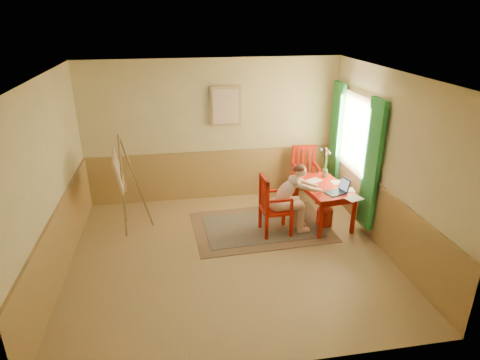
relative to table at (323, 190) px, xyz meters
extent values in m
cube|color=#A28351|center=(-1.81, -0.83, -0.64)|extent=(5.00, 4.50, 0.02)
cube|color=white|center=(-1.81, -0.83, 2.18)|extent=(5.00, 4.50, 0.02)
cube|color=#CAB97B|center=(-1.81, 1.43, 0.77)|extent=(5.00, 0.02, 2.80)
cube|color=#CAB97B|center=(-1.81, -3.09, 0.77)|extent=(5.00, 0.02, 2.80)
cube|color=#CAB97B|center=(-4.32, -0.83, 0.77)|extent=(0.02, 4.50, 2.80)
cube|color=#CAB97B|center=(0.70, -0.83, 0.77)|extent=(0.02, 4.50, 2.80)
cube|color=#AC8445|center=(-1.81, 1.40, -0.13)|extent=(5.00, 0.04, 1.00)
cube|color=#AC8445|center=(-4.29, -0.83, -0.13)|extent=(0.04, 4.50, 1.00)
cube|color=#AC8445|center=(0.67, -0.83, -0.13)|extent=(0.04, 4.50, 1.00)
cube|color=white|center=(0.66, 0.27, 0.92)|extent=(0.02, 1.00, 1.30)
cube|color=tan|center=(0.64, 0.27, 0.92)|extent=(0.03, 1.12, 1.42)
cube|color=green|center=(0.59, -0.51, 0.62)|extent=(0.08, 0.45, 2.20)
cube|color=green|center=(0.59, 1.05, 0.62)|extent=(0.08, 0.45, 2.20)
cube|color=tan|center=(-1.56, 1.38, 1.27)|extent=(0.60, 0.04, 0.76)
cube|color=beige|center=(-1.56, 1.35, 1.27)|extent=(0.50, 0.02, 0.66)
cube|color=#8C7251|center=(-1.13, -0.03, -0.62)|extent=(2.47, 1.71, 0.01)
cube|color=black|center=(-1.13, -0.03, -0.62)|extent=(2.06, 1.29, 0.01)
cube|color=#BB1504|center=(0.00, 0.00, 0.07)|extent=(0.86, 1.28, 0.04)
cube|color=#BB1504|center=(0.00, 0.00, 0.00)|extent=(0.75, 1.17, 0.10)
cube|color=#BB1504|center=(-0.24, -0.59, -0.29)|extent=(0.06, 0.06, 0.68)
cube|color=#BB1504|center=(0.38, -0.51, -0.29)|extent=(0.06, 0.06, 0.68)
cube|color=#BB1504|center=(-0.38, 0.51, -0.29)|extent=(0.06, 0.06, 0.68)
cube|color=#BB1504|center=(0.24, 0.59, -0.29)|extent=(0.06, 0.06, 0.68)
cube|color=#BB1504|center=(-0.94, -0.27, -0.18)|extent=(0.51, 0.49, 0.05)
cube|color=#BB1504|center=(-1.14, -0.48, -0.42)|extent=(0.06, 0.06, 0.43)
cube|color=#BB1504|center=(-0.71, -0.46, -0.42)|extent=(0.06, 0.06, 0.43)
cube|color=#BB1504|center=(-1.16, -0.07, -0.42)|extent=(0.06, 0.06, 0.43)
cube|color=#BB1504|center=(-0.73, -0.05, -0.42)|extent=(0.06, 0.06, 0.43)
cube|color=#BB1504|center=(-1.14, -0.48, 0.14)|extent=(0.06, 0.06, 0.58)
cube|color=#BB1504|center=(-1.16, -0.07, 0.14)|extent=(0.06, 0.06, 0.58)
cube|color=#BB1504|center=(-1.15, -0.28, 0.40)|extent=(0.08, 0.47, 0.06)
cube|color=#BB1504|center=(-1.15, -0.38, 0.12)|extent=(0.03, 0.05, 0.48)
cube|color=#BB1504|center=(-1.15, -0.28, 0.12)|extent=(0.03, 0.05, 0.48)
cube|color=#BB1504|center=(-1.16, -0.17, 0.12)|extent=(0.03, 0.05, 0.48)
cube|color=#BB1504|center=(-0.93, -0.47, 0.08)|extent=(0.44, 0.06, 0.04)
cube|color=#BB1504|center=(-0.72, -0.46, -0.04)|extent=(0.04, 0.04, 0.23)
cube|color=#BB1504|center=(-0.95, -0.06, 0.08)|extent=(0.44, 0.06, 0.04)
cube|color=#BB1504|center=(-0.74, -0.05, -0.04)|extent=(0.04, 0.04, 0.23)
cube|color=#BB1504|center=(-0.02, 0.95, -0.16)|extent=(0.51, 0.53, 0.05)
cube|color=#BB1504|center=(-0.22, 1.19, -0.41)|extent=(0.06, 0.06, 0.44)
cube|color=#BB1504|center=(-0.25, 0.74, -0.41)|extent=(0.06, 0.06, 0.44)
cube|color=#BB1504|center=(0.21, 1.16, -0.41)|extent=(0.06, 0.06, 0.44)
cube|color=#BB1504|center=(0.18, 0.71, -0.41)|extent=(0.06, 0.06, 0.44)
cube|color=#BB1504|center=(-0.22, 1.19, 0.16)|extent=(0.06, 0.06, 0.60)
cube|color=#BB1504|center=(0.21, 1.16, 0.16)|extent=(0.06, 0.06, 0.60)
cube|color=#BB1504|center=(0.00, 1.17, 0.43)|extent=(0.48, 0.08, 0.07)
cube|color=#BB1504|center=(-0.11, 1.18, 0.15)|extent=(0.05, 0.04, 0.49)
cube|color=#BB1504|center=(0.00, 1.17, 0.15)|extent=(0.05, 0.04, 0.49)
cube|color=#BB1504|center=(0.10, 1.17, 0.15)|extent=(0.05, 0.04, 0.49)
cube|color=#BB1504|center=(-0.23, 0.96, 0.10)|extent=(0.07, 0.45, 0.04)
cube|color=#BB1504|center=(-0.24, 0.75, -0.02)|extent=(0.05, 0.05, 0.24)
cube|color=#BB1504|center=(0.19, 0.94, 0.10)|extent=(0.07, 0.45, 0.04)
cube|color=#BB1504|center=(0.18, 0.72, -0.02)|extent=(0.05, 0.05, 0.24)
ellipsoid|color=#D9B092|center=(-0.93, -0.27, -0.08)|extent=(0.30, 0.37, 0.23)
cylinder|color=#D9B092|center=(-0.72, -0.35, -0.09)|extent=(0.44, 0.18, 0.16)
cylinder|color=#D9B092|center=(-0.72, -0.18, -0.09)|extent=(0.44, 0.18, 0.16)
cylinder|color=#D9B092|center=(-0.51, -0.34, -0.35)|extent=(0.12, 0.12, 0.50)
cylinder|color=#D9B092|center=(-0.52, -0.17, -0.35)|extent=(0.12, 0.12, 0.50)
cube|color=#D9B092|center=(-0.44, -0.34, -0.59)|extent=(0.21, 0.10, 0.07)
cube|color=#D9B092|center=(-0.45, -0.16, -0.59)|extent=(0.21, 0.10, 0.07)
ellipsoid|color=#D9B092|center=(-0.78, -0.27, 0.14)|extent=(0.49, 0.31, 0.52)
ellipsoid|color=#D9B092|center=(-0.63, -0.26, 0.33)|extent=(0.21, 0.31, 0.18)
sphere|color=#D9B092|center=(-0.53, -0.25, 0.49)|extent=(0.21, 0.21, 0.20)
ellipsoid|color=#5C2E1D|center=(-0.55, -0.26, 0.55)|extent=(0.20, 0.20, 0.14)
sphere|color=#5C2E1D|center=(-0.63, -0.26, 0.54)|extent=(0.11, 0.11, 0.10)
cylinder|color=#D9B092|center=(-0.53, -0.40, 0.28)|extent=(0.22, 0.10, 0.15)
cylinder|color=#D9B092|center=(-0.31, -0.37, 0.20)|extent=(0.30, 0.15, 0.17)
sphere|color=#D9B092|center=(-0.44, -0.41, 0.25)|extent=(0.09, 0.09, 0.09)
sphere|color=#D9B092|center=(-0.18, -0.33, 0.15)|extent=(0.08, 0.08, 0.07)
cylinder|color=#D9B092|center=(-0.55, -0.11, 0.28)|extent=(0.23, 0.12, 0.15)
cylinder|color=#D9B092|center=(-0.32, -0.12, 0.20)|extent=(0.30, 0.13, 0.17)
sphere|color=#D9B092|center=(-0.45, -0.09, 0.25)|extent=(0.09, 0.09, 0.09)
sphere|color=#D9B092|center=(-0.19, -0.14, 0.15)|extent=(0.08, 0.08, 0.07)
cube|color=#1E2338|center=(0.07, -0.36, 0.10)|extent=(0.38, 0.32, 0.02)
cube|color=#2D3342|center=(0.07, -0.36, 0.10)|extent=(0.33, 0.26, 0.00)
cube|color=#1E2338|center=(0.26, -0.30, 0.22)|extent=(0.14, 0.24, 0.22)
cube|color=#99BFF2|center=(0.25, -0.30, 0.21)|extent=(0.11, 0.20, 0.18)
cube|color=white|center=(0.30, -0.61, 0.09)|extent=(0.33, 0.28, 0.00)
cube|color=white|center=(0.32, 0.09, 0.09)|extent=(0.28, 0.20, 0.00)
cube|color=white|center=(-0.09, 0.24, 0.09)|extent=(0.34, 0.30, 0.00)
cube|color=white|center=(0.31, -0.26, 0.09)|extent=(0.30, 0.24, 0.00)
cylinder|color=#3F724C|center=(0.17, 0.40, 0.16)|extent=(0.12, 0.12, 0.15)
cylinder|color=#3F7233|center=(0.12, 0.43, 0.41)|extent=(0.10, 0.09, 0.39)
sphere|color=#728CD8|center=(0.08, 0.47, 0.60)|extent=(0.08, 0.08, 0.06)
cylinder|color=#3F7233|center=(0.16, 0.35, 0.42)|extent=(0.02, 0.10, 0.41)
sphere|color=pink|center=(0.16, 0.31, 0.62)|extent=(0.05, 0.05, 0.04)
cylinder|color=#3F7233|center=(0.17, 0.41, 0.36)|extent=(0.01, 0.04, 0.30)
sphere|color=pink|center=(0.17, 0.43, 0.51)|extent=(0.06, 0.06, 0.05)
cylinder|color=#3F7233|center=(0.17, 0.34, 0.40)|extent=(0.01, 0.13, 0.38)
sphere|color=#728CD8|center=(0.16, 0.28, 0.59)|extent=(0.07, 0.07, 0.05)
cylinder|color=#3F7233|center=(0.19, 0.44, 0.38)|extent=(0.05, 0.11, 0.33)
sphere|color=pink|center=(0.20, 0.49, 0.55)|extent=(0.06, 0.06, 0.05)
cylinder|color=#3F7233|center=(0.18, 0.42, 0.39)|extent=(0.03, 0.06, 0.34)
sphere|color=pink|center=(0.19, 0.45, 0.55)|extent=(0.06, 0.06, 0.04)
cylinder|color=#3F7233|center=(0.18, 0.45, 0.41)|extent=(0.03, 0.11, 0.38)
sphere|color=#728CD8|center=(0.19, 0.50, 0.60)|extent=(0.06, 0.06, 0.05)
cylinder|color=#B12B19|center=(0.01, -0.14, -0.48)|extent=(0.31, 0.31, 0.31)
cylinder|color=olive|center=(-3.48, 0.18, 0.24)|extent=(0.06, 0.32, 1.75)
cylinder|color=olive|center=(-3.51, 0.46, 0.24)|extent=(0.11, 0.32, 1.75)
cylinder|color=olive|center=(-3.26, 0.34, 0.24)|extent=(0.46, 0.08, 1.75)
cylinder|color=olive|center=(-3.52, 0.32, 0.17)|extent=(0.07, 0.49, 0.03)
cube|color=olive|center=(-3.46, 0.32, 0.17)|extent=(0.10, 0.53, 0.03)
cube|color=tan|center=(-3.54, 0.32, 0.48)|extent=(0.20, 0.78, 0.58)
cube|color=beige|center=(-3.52, 0.32, 0.48)|extent=(0.16, 0.70, 0.50)
camera|label=1|loc=(-2.59, -6.33, 2.98)|focal=30.59mm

